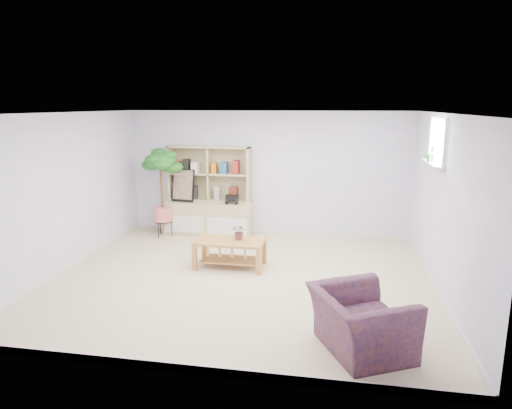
% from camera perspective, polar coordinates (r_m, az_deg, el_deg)
% --- Properties ---
extents(floor, '(5.50, 5.00, 0.01)m').
position_cam_1_polar(floor, '(6.84, -1.85, -9.18)').
color(floor, '#C5B388').
rests_on(floor, ground).
extents(ceiling, '(5.50, 5.00, 0.01)m').
position_cam_1_polar(ceiling, '(6.36, -2.00, 11.36)').
color(ceiling, white).
rests_on(ceiling, walls).
extents(walls, '(5.51, 5.01, 2.40)m').
position_cam_1_polar(walls, '(6.49, -1.92, 0.72)').
color(walls, white).
rests_on(walls, floor).
extents(baseboard, '(5.50, 5.00, 0.10)m').
position_cam_1_polar(baseboard, '(6.82, -1.85, -8.79)').
color(baseboard, white).
rests_on(baseboard, floor).
extents(window, '(0.10, 0.98, 0.68)m').
position_cam_1_polar(window, '(6.98, 21.83, 7.30)').
color(window, white).
rests_on(window, walls).
extents(window_sill, '(0.14, 1.00, 0.04)m').
position_cam_1_polar(window_sill, '(7.00, 21.14, 4.73)').
color(window_sill, white).
rests_on(window_sill, walls).
extents(storage_unit, '(1.73, 0.58, 1.73)m').
position_cam_1_polar(storage_unit, '(8.96, -5.97, 1.71)').
color(storage_unit, tan).
rests_on(storage_unit, floor).
extents(poster, '(0.47, 0.18, 0.64)m').
position_cam_1_polar(poster, '(9.02, -9.09, 2.36)').
color(poster, '#ECA50C').
rests_on(poster, storage_unit).
extents(toy_truck, '(0.38, 0.30, 0.18)m').
position_cam_1_polar(toy_truck, '(8.78, -3.06, 0.72)').
color(toy_truck, black).
rests_on(toy_truck, storage_unit).
extents(coffee_table, '(1.08, 0.59, 0.44)m').
position_cam_1_polar(coffee_table, '(7.23, -3.25, -6.14)').
color(coffee_table, '#A26733').
rests_on(coffee_table, floor).
extents(table_plant, '(0.28, 0.27, 0.25)m').
position_cam_1_polar(table_plant, '(7.15, -2.08, -3.44)').
color(table_plant, '#195620').
rests_on(table_plant, coffee_table).
extents(floor_tree, '(0.76, 0.76, 1.70)m').
position_cam_1_polar(floor_tree, '(8.90, -11.68, 1.37)').
color(floor_tree, '#1F6D26').
rests_on(floor_tree, floor).
extents(armchair, '(1.21, 1.26, 0.73)m').
position_cam_1_polar(armchair, '(4.96, 12.98, -13.64)').
color(armchair, navy).
rests_on(armchair, floor).
extents(sill_plant, '(0.14, 0.12, 0.24)m').
position_cam_1_polar(sill_plant, '(7.12, 21.02, 5.99)').
color(sill_plant, '#1F6D26').
rests_on(sill_plant, window_sill).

